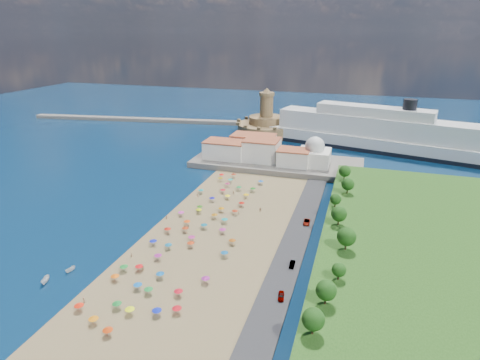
% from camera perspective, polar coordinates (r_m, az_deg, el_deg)
% --- Properties ---
extents(ground, '(700.00, 700.00, 0.00)m').
position_cam_1_polar(ground, '(156.13, -4.15, -5.67)').
color(ground, '#071938').
rests_on(ground, ground).
extents(terrace, '(90.00, 36.00, 3.00)m').
position_cam_1_polar(terrace, '(218.08, 5.26, 2.45)').
color(terrace, '#59544C').
rests_on(terrace, ground).
extents(jetty, '(18.00, 70.00, 2.40)m').
position_cam_1_polar(jetty, '(255.70, 2.10, 5.17)').
color(jetty, '#59544C').
rests_on(jetty, ground).
extents(breakwater, '(199.03, 34.77, 2.60)m').
position_cam_1_polar(breakwater, '(333.19, -12.42, 8.34)').
color(breakwater, '#59544C').
rests_on(breakwater, ground).
extents(waterfront_buildings, '(57.00, 29.00, 11.00)m').
position_cam_1_polar(waterfront_buildings, '(219.72, 2.02, 4.40)').
color(waterfront_buildings, silver).
rests_on(waterfront_buildings, terrace).
extents(domed_building, '(16.00, 16.00, 15.00)m').
position_cam_1_polar(domed_building, '(210.98, 10.53, 3.69)').
color(domed_building, silver).
rests_on(domed_building, terrace).
extents(fortress, '(40.00, 40.00, 32.40)m').
position_cam_1_polar(fortress, '(282.60, 3.74, 7.76)').
color(fortress, olive).
rests_on(fortress, ground).
extents(cruise_ship, '(147.61, 54.98, 32.02)m').
position_cam_1_polar(cruise_ship, '(259.60, 18.24, 6.27)').
color(cruise_ship, black).
rests_on(cruise_ship, ground).
extents(beach_parasols, '(30.34, 116.14, 2.20)m').
position_cam_1_polar(beach_parasols, '(146.73, -6.20, -6.61)').
color(beach_parasols, gray).
rests_on(beach_parasols, beach).
extents(beachgoers, '(33.94, 85.20, 1.87)m').
position_cam_1_polar(beachgoers, '(149.89, -6.44, -6.45)').
color(beachgoers, tan).
rests_on(beachgoers, beach).
extents(moored_boats, '(5.52, 11.11, 1.66)m').
position_cam_1_polar(moored_boats, '(133.03, -24.85, -12.34)').
color(moored_boats, white).
rests_on(moored_boats, ground).
extents(parked_cars, '(2.60, 51.54, 1.42)m').
position_cam_1_polar(parked_cars, '(135.59, 8.22, -9.50)').
color(parked_cars, gray).
rests_on(parked_cars, promenade).
extents(hillside_trees, '(10.68, 107.32, 7.37)m').
position_cam_1_polar(hillside_trees, '(135.41, 13.93, -5.85)').
color(hillside_trees, '#382314').
rests_on(hillside_trees, hillside).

